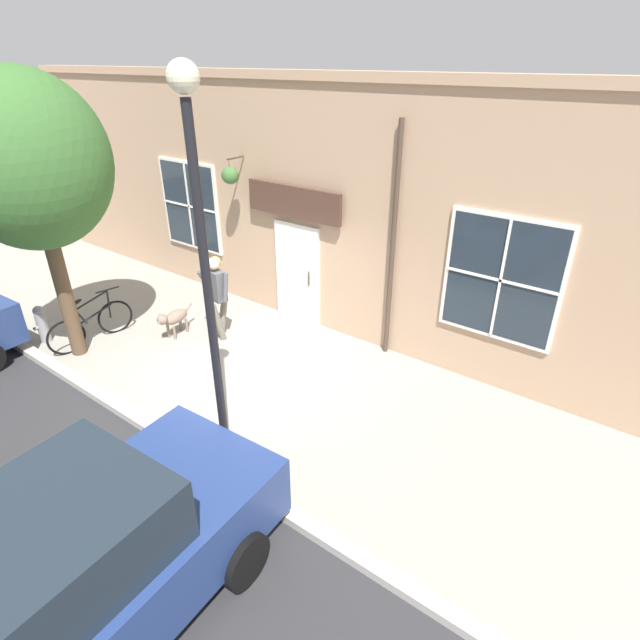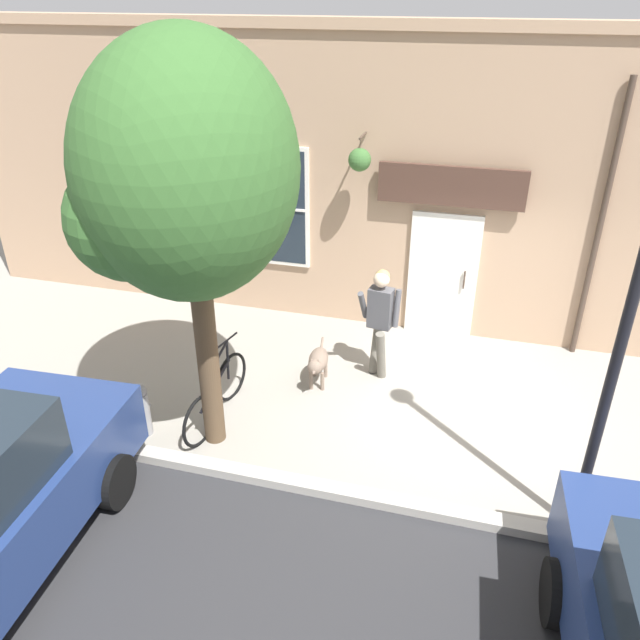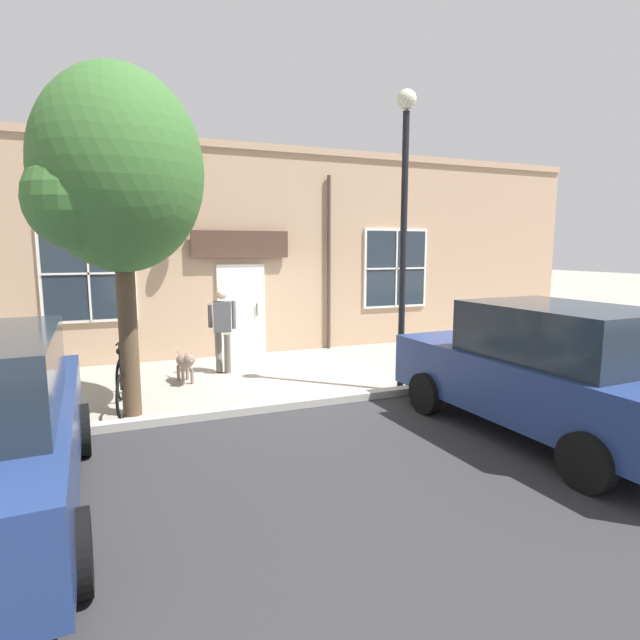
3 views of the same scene
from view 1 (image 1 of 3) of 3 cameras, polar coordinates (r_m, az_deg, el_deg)
ground_plane at (r=9.12m, az=-8.83°, el=-5.70°), size 90.00×90.00×0.00m
storefront_facade at (r=9.74m, az=-0.04°, el=12.45°), size 0.95×18.00×4.80m
pedestrian_walking at (r=9.77m, az=-11.65°, el=3.37°), size 0.56×0.60×1.72m
dog_on_leash at (r=10.32m, az=-16.40°, el=0.22°), size 0.99×0.35×0.63m
street_tree_by_curb at (r=9.50m, az=-30.56°, el=14.82°), size 2.56×2.34×4.93m
leaning_bicycle at (r=10.68m, az=-24.66°, el=-0.48°), size 1.74×0.19×1.01m
parked_car_mid_block at (r=5.47m, az=-27.62°, el=-25.32°), size 4.38×2.10×1.75m
street_lamp at (r=5.66m, az=-13.37°, el=9.14°), size 0.32×0.32×4.99m
fire_hydrant at (r=11.12m, az=-29.20°, el=-0.34°), size 0.34×0.20×0.77m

